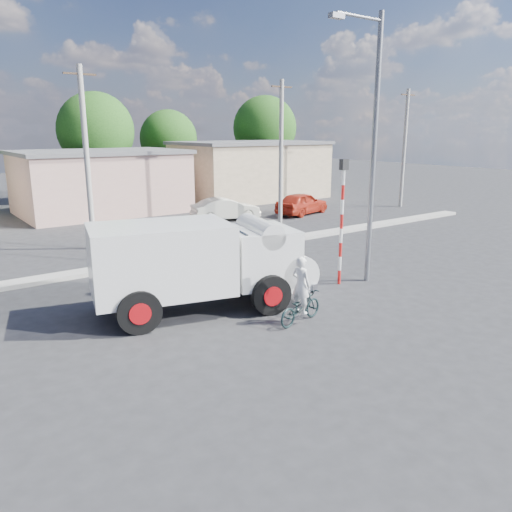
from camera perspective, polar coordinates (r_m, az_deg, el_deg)
ground_plane at (r=14.85m, az=4.88°, el=-6.77°), size 120.00×120.00×0.00m
median at (r=21.21m, az=-9.44°, el=-0.24°), size 40.00×0.80×0.16m
truck at (r=14.95m, az=-6.00°, el=-0.61°), size 6.93×3.90×2.71m
bicycle at (r=14.18m, az=5.09°, el=-5.86°), size 1.80×0.92×0.90m
cyclist at (r=14.06m, az=5.13°, el=-4.46°), size 0.50×0.66×1.63m
car_cream at (r=30.19m, az=-3.50°, el=5.37°), size 4.30×2.31×1.35m
car_red at (r=32.41m, az=5.26°, el=6.03°), size 4.48×2.70×1.43m
traffic_pole at (r=17.38m, az=9.80°, el=5.04°), size 0.28×0.18×4.36m
streetlight at (r=17.66m, az=13.02°, el=12.75°), size 2.34×0.22×9.00m
building_row at (r=34.13m, az=-18.77°, el=8.15°), size 37.80×7.30×4.44m
tree_row at (r=40.94m, az=-18.33°, el=13.10°), size 43.62×7.43×8.42m
utility_poles at (r=25.64m, az=-7.37°, el=11.35°), size 35.40×0.24×8.00m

